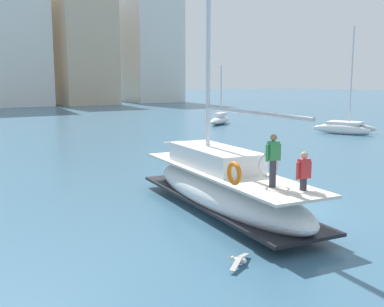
% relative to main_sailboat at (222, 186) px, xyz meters
% --- Properties ---
extents(ground_plane, '(400.00, 400.00, 0.00)m').
position_rel_main_sailboat_xyz_m(ground_plane, '(1.83, -1.10, -0.90)').
color(ground_plane, '#38607A').
extents(main_sailboat, '(3.68, 9.84, 11.56)m').
position_rel_main_sailboat_xyz_m(main_sailboat, '(0.00, 0.00, 0.00)').
color(main_sailboat, silver).
rests_on(main_sailboat, ground).
extents(moored_sloop_near, '(4.83, 3.81, 6.22)m').
position_rel_main_sailboat_xyz_m(moored_sloop_near, '(19.75, 26.08, -0.37)').
color(moored_sloop_near, white).
rests_on(moored_sloop_near, ground).
extents(moored_catamaran, '(4.09, 5.61, 9.19)m').
position_rel_main_sailboat_xyz_m(moored_catamaran, '(23.80, 13.22, -0.27)').
color(moored_catamaran, white).
rests_on(moored_catamaran, ground).
extents(seagull, '(1.11, 0.77, 0.18)m').
position_rel_main_sailboat_xyz_m(seagull, '(-2.66, -4.16, -0.76)').
color(seagull, silver).
rests_on(seagull, ground).
extents(waterfront_buildings, '(86.72, 17.19, 27.56)m').
position_rel_main_sailboat_xyz_m(waterfront_buildings, '(10.65, 77.58, 10.18)').
color(waterfront_buildings, beige).
rests_on(waterfront_buildings, ground).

